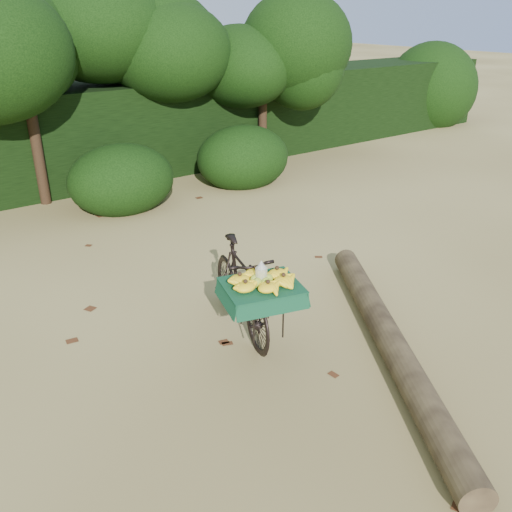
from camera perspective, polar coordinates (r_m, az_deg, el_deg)
ground at (r=5.52m, az=-9.86°, el=-10.35°), size 80.00×80.00×0.00m
vendor_bicycle at (r=5.61m, az=-1.54°, el=-3.31°), size 1.01×1.79×0.98m
fallen_log at (r=5.57m, az=13.95°, el=-8.71°), size 2.26×3.43×0.28m
bush_clumps at (r=9.17m, az=-19.70°, el=6.17°), size 8.80×1.70×0.90m
leaf_litter at (r=6.02m, az=-12.72°, el=-7.34°), size 7.00×7.30×0.01m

